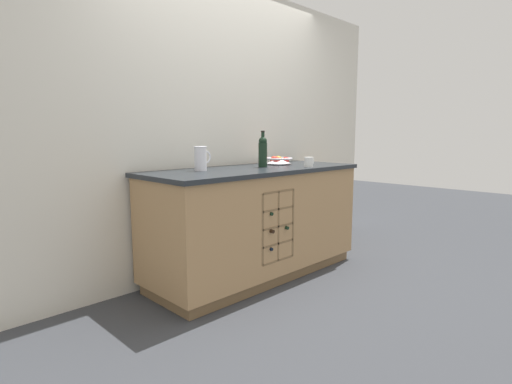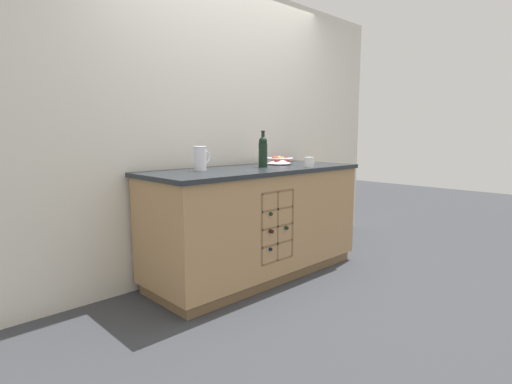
{
  "view_description": "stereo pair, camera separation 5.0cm",
  "coord_description": "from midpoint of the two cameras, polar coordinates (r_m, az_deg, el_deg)",
  "views": [
    {
      "loc": [
        -2.38,
        -2.38,
        1.22
      ],
      "look_at": [
        0.0,
        0.0,
        0.73
      ],
      "focal_mm": 28.0,
      "sensor_mm": 36.0,
      "label": 1
    },
    {
      "loc": [
        -2.34,
        -2.42,
        1.22
      ],
      "look_at": [
        0.0,
        0.0,
        0.73
      ],
      "focal_mm": 28.0,
      "sensor_mm": 36.0,
      "label": 2
    }
  ],
  "objects": [
    {
      "name": "ground_plane",
      "position": [
        3.58,
        -0.41,
        -11.66
      ],
      "size": [
        14.0,
        14.0,
        0.0
      ],
      "primitive_type": "plane",
      "color": "#383A3F"
    },
    {
      "name": "back_wall",
      "position": [
        3.68,
        -5.11,
        9.09
      ],
      "size": [
        4.4,
        0.06,
        2.55
      ],
      "primitive_type": "cube",
      "color": "silver",
      "rests_on": "ground_plane"
    },
    {
      "name": "kitchen_island",
      "position": [
        3.44,
        -0.41,
        -4.23
      ],
      "size": [
        1.98,
        0.75,
        0.94
      ],
      "color": "brown",
      "rests_on": "ground_plane"
    },
    {
      "name": "fruit_bowl",
      "position": [
        3.77,
        2.88,
        4.59
      ],
      "size": [
        0.26,
        0.26,
        0.08
      ],
      "color": "silver",
      "rests_on": "kitchen_island"
    },
    {
      "name": "white_pitcher",
      "position": [
        3.14,
        -8.35,
        4.84
      ],
      "size": [
        0.15,
        0.1,
        0.19
      ],
      "color": "white",
      "rests_on": "kitchen_island"
    },
    {
      "name": "ceramic_mug",
      "position": [
        3.51,
        7.17,
        4.28
      ],
      "size": [
        0.11,
        0.08,
        0.09
      ],
      "color": "white",
      "rests_on": "kitchen_island"
    },
    {
      "name": "standing_wine_bottle",
      "position": [
        3.45,
        0.56,
        5.89
      ],
      "size": [
        0.08,
        0.08,
        0.31
      ],
      "color": "black",
      "rests_on": "kitchen_island"
    }
  ]
}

